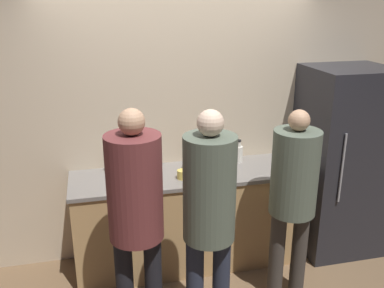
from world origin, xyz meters
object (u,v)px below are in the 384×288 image
refrigerator (341,161)px  cup_yellow (182,174)px  cup_blue (212,158)px  bottle_dark (280,160)px  fruit_bowl (198,165)px  utensil_crock (112,164)px  person_center (209,209)px  bottle_clear (239,153)px  person_left (136,207)px  person_right (293,189)px

refrigerator → cup_yellow: bearing=-177.6°
cup_blue → cup_yellow: size_ratio=0.99×
bottle_dark → cup_blue: (-0.60, 0.25, -0.02)m
refrigerator → fruit_bowl: refrigerator is taller
utensil_crock → cup_yellow: utensil_crock is taller
person_center → bottle_clear: (0.62, 1.14, -0.06)m
utensil_crock → bottle_clear: (1.21, -0.04, 0.02)m
person_center → person_left: bearing=165.8°
utensil_crock → bottle_dark: size_ratio=1.38×
refrigerator → cup_yellow: refrigerator is taller
person_center → person_right: bearing=21.4°
refrigerator → cup_blue: (-1.26, 0.24, 0.06)m
fruit_bowl → cup_yellow: bearing=-138.9°
fruit_bowl → bottle_clear: size_ratio=1.19×
fruit_bowl → utensil_crock: (-0.77, 0.15, 0.02)m
utensil_crock → refrigerator: bearing=-6.3°
person_center → bottle_dark: person_center is taller
person_left → bottle_clear: person_left is taller
refrigerator → fruit_bowl: 1.44m
refrigerator → person_right: size_ratio=1.12×
person_center → bottle_clear: bearing=61.5°
utensil_crock → cup_blue: 0.95m
cup_yellow → person_left: bearing=-123.4°
person_center → cup_blue: (0.36, 1.18, -0.10)m
cup_yellow → fruit_bowl: bearing=41.1°
person_left → fruit_bowl: bearing=53.3°
person_center → bottle_clear: size_ratio=7.92×
fruit_bowl → bottle_dark: 0.78m
bottle_dark → bottle_clear: 0.40m
person_center → cup_blue: size_ratio=19.12×
person_right → bottle_clear: person_right is taller
person_left → bottle_dark: bearing=29.0°
person_center → person_right: size_ratio=1.08×
refrigerator → bottle_dark: 0.66m
fruit_bowl → person_right: bearing=-50.0°
bottle_dark → person_left: bearing=-151.0°
fruit_bowl → bottle_clear: bottle_clear is taller
fruit_bowl → cup_blue: (0.18, 0.15, -0.00)m
cup_blue → bottle_clear: bearing=-8.8°
person_right → utensil_crock: person_right is taller
person_left → cup_blue: (0.85, 1.06, -0.11)m
utensil_crock → cup_blue: size_ratio=2.65×
refrigerator → fruit_bowl: bearing=176.3°
bottle_clear → cup_yellow: 0.68m
person_right → cup_blue: bearing=116.1°
cup_yellow → person_right: bearing=-35.4°
person_left → fruit_bowl: person_left is taller
fruit_bowl → cup_yellow: size_ratio=2.83×
person_right → person_left: bearing=-171.8°
refrigerator → fruit_bowl: size_ratio=6.92×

